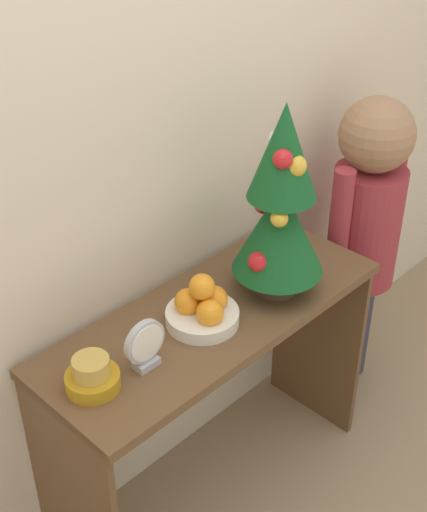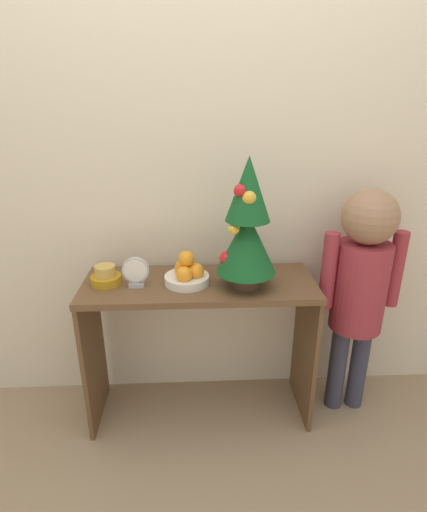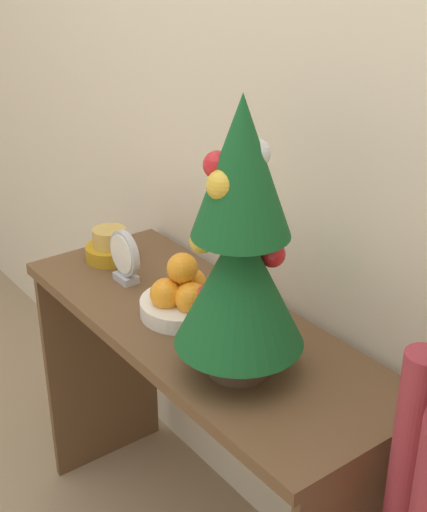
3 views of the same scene
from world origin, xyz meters
name	(u,v)px [view 2 (image 2 of 3)]	position (x,y,z in m)	size (l,w,h in m)	color
ground_plane	(202,439)	(0.00, 0.00, 0.00)	(12.00, 12.00, 0.00)	#997F60
back_wall	(197,162)	(0.00, 0.45, 1.25)	(7.00, 0.05, 2.50)	beige
console_table	(200,316)	(0.00, 0.20, 0.56)	(1.07, 0.40, 0.74)	brown
mini_tree	(247,226)	(0.21, 0.15, 1.03)	(0.26, 0.26, 0.58)	#4C3828
fruit_bowl	(187,274)	(-0.05, 0.19, 0.79)	(0.20, 0.20, 0.16)	silver
singing_bowl	(106,277)	(-0.42, 0.20, 0.78)	(0.14, 0.14, 0.09)	#B78419
desk_clock	(136,273)	(-0.28, 0.16, 0.81)	(0.12, 0.04, 0.14)	#B2B2B7
child_figure	(361,278)	(0.76, 0.21, 0.74)	(0.39, 0.25, 1.17)	#38384C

